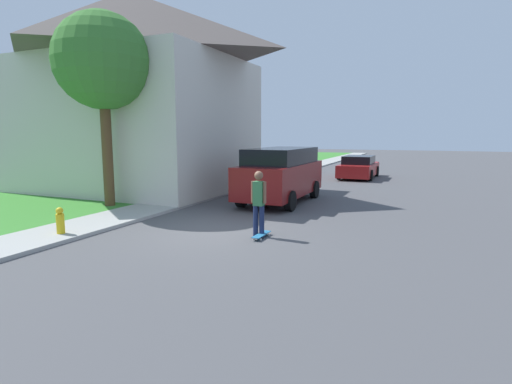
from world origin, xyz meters
The scene contains 10 objects.
ground_plane centered at (0.00, 0.00, 0.00)m, with size 120.00×120.00×0.00m, color #49494C.
lawn centered at (-8.00, 6.00, 0.04)m, with size 10.00×80.00×0.08m.
sidewalk centered at (-3.60, 6.00, 0.05)m, with size 1.80×80.00×0.10m.
house centered at (-7.64, 5.82, 4.70)m, with size 10.72×8.13×8.87m.
lawn_tree_near centered at (-5.21, 1.59, 5.03)m, with size 3.28×3.28×6.64m.
suv_parked centered at (0.00, 5.12, 1.12)m, with size 2.09×4.96×2.08m.
car_down_street centered at (1.30, 15.08, 0.63)m, with size 1.98×4.50×1.33m.
skateboarder centered at (1.29, -0.04, 0.94)m, with size 0.41×0.22×1.69m.
skateboard centered at (1.41, -0.12, 0.08)m, with size 0.21×0.83×0.10m.
fire_hydrant centered at (-3.31, -2.12, 0.43)m, with size 0.20×0.20×0.68m.
Camera 1 is at (5.24, -9.20, 2.61)m, focal length 28.00 mm.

